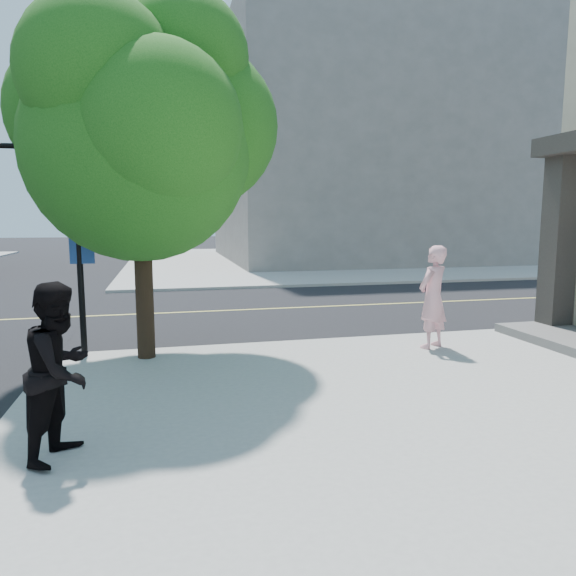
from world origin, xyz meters
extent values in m
plane|color=black|center=(0.00, 0.00, 0.00)|extent=(140.00, 140.00, 0.00)
cube|color=black|center=(0.00, 4.50, 0.01)|extent=(140.00, 9.00, 0.01)
cube|color=#9F9F99|center=(13.50, 21.50, 0.06)|extent=(29.00, 25.00, 0.12)
cube|color=#35302B|center=(9.70, -0.50, 2.22)|extent=(0.55, 0.55, 4.20)
cube|color=slate|center=(14.00, 22.00, 7.12)|extent=(18.00, 16.00, 14.00)
imported|color=pink|center=(6.23, -1.23, 1.14)|extent=(0.89, 0.79, 2.03)
imported|color=black|center=(0.00, -4.61, 1.07)|extent=(1.01, 1.12, 1.90)
cylinder|color=black|center=(0.73, -0.66, 1.72)|extent=(0.32, 0.32, 3.21)
sphere|color=#256419|center=(0.73, -0.66, 3.86)|extent=(3.92, 3.92, 3.92)
sphere|color=#256419|center=(1.80, -0.13, 4.40)|extent=(3.03, 3.03, 3.03)
sphere|color=#256419|center=(-0.16, 0.05, 4.58)|extent=(2.85, 2.85, 2.85)
sphere|color=#256419|center=(1.09, -1.65, 4.13)|extent=(2.67, 2.67, 2.67)
sphere|color=#256419|center=(0.20, -1.38, 4.93)|extent=(2.50, 2.50, 2.50)
sphere|color=#256419|center=(1.54, -0.66, 5.47)|extent=(2.32, 2.32, 2.32)
cylinder|color=black|center=(-0.40, -0.30, 2.11)|extent=(0.11, 0.11, 3.99)
cube|color=white|center=(-0.35, -0.32, 2.59)|extent=(0.52, 0.04, 0.19)
cube|color=navy|center=(-0.35, -0.32, 2.11)|extent=(0.43, 0.04, 0.52)
imported|color=black|center=(-0.40, -0.30, 3.35)|extent=(0.16, 0.19, 0.95)
camera|label=1|loc=(1.11, -10.34, 2.67)|focal=32.23mm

